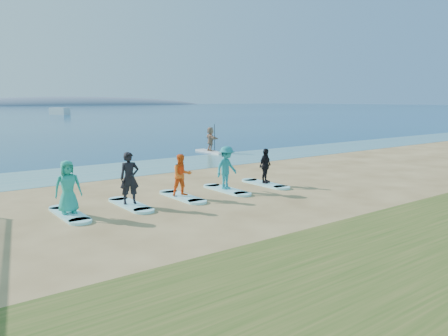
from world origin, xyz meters
TOP-DOWN VIEW (x-y plane):
  - ground at (0.00, 0.00)m, footprint 600.00×600.00m
  - shallow_water at (0.00, 10.50)m, footprint 600.00×600.00m
  - island_ridge at (95.00, 300.00)m, footprint 220.00×56.00m
  - paddleboard at (8.98, 13.86)m, footprint 0.78×3.02m
  - paddleboarder at (8.98, 13.86)m, footprint 0.77×1.64m
  - boat_offshore_b at (24.39, 100.67)m, footprint 3.98×5.74m
  - surfboard_0 at (-4.55, 2.66)m, footprint 0.70×2.20m
  - student_0 at (-4.55, 2.66)m, footprint 0.90×0.64m
  - surfboard_1 at (-2.41, 2.66)m, footprint 0.70×2.20m
  - student_1 at (-2.41, 2.66)m, footprint 0.75×0.58m
  - surfboard_2 at (-0.27, 2.66)m, footprint 0.70×2.20m
  - student_2 at (-0.27, 2.66)m, footprint 0.88×0.75m
  - surfboard_3 at (1.86, 2.66)m, footprint 0.70×2.20m
  - student_3 at (1.86, 2.66)m, footprint 1.26×0.89m
  - surfboard_4 at (4.00, 2.66)m, footprint 0.70×2.20m
  - student_4 at (4.00, 2.66)m, footprint 0.97×0.65m

SIDE VIEW (x-z plane):
  - ground at x=0.00m, z-range 0.00..0.00m
  - island_ridge at x=95.00m, z-range -9.00..9.00m
  - boat_offshore_b at x=24.39m, z-range -0.87..0.87m
  - shallow_water at x=0.00m, z-range 0.01..0.01m
  - surfboard_0 at x=-4.55m, z-range 0.00..0.09m
  - surfboard_1 at x=-2.41m, z-range 0.00..0.09m
  - surfboard_2 at x=-0.27m, z-range 0.00..0.09m
  - surfboard_3 at x=1.86m, z-range 0.00..0.09m
  - surfboard_4 at x=4.00m, z-range 0.00..0.09m
  - paddleboard at x=8.98m, z-range 0.00..0.12m
  - student_4 at x=4.00m, z-range 0.09..1.62m
  - student_2 at x=-0.27m, z-range 0.09..1.69m
  - student_0 at x=-4.55m, z-range 0.09..1.81m
  - paddleboarder at x=8.98m, z-range 0.12..1.82m
  - student_3 at x=1.86m, z-range 0.09..1.85m
  - student_1 at x=-2.41m, z-range 0.09..1.92m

